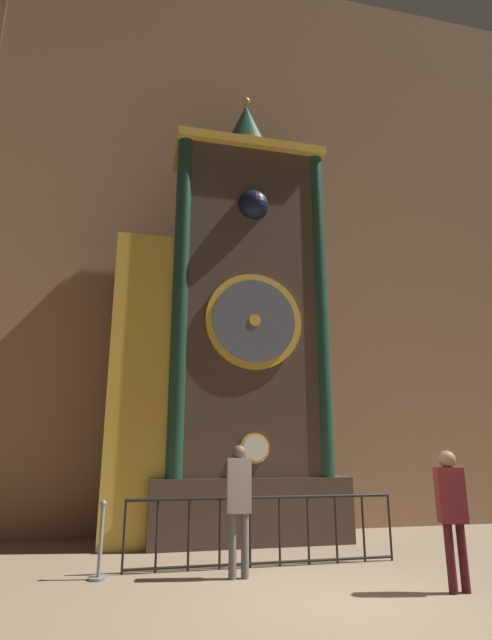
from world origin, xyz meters
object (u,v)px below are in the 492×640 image
(visitor_far, at_px, (451,505))
(stanchion_post, at_px, (100,553))
(clock_tower, at_px, (230,333))
(visitor_near, at_px, (239,497))

(visitor_far, xyz_separation_m, stanchion_post, (-4.42, 1.74, -0.70))
(clock_tower, distance_m, visitor_near, 4.24)
(stanchion_post, bearing_deg, visitor_near, -12.04)
(clock_tower, distance_m, stanchion_post, 5.11)
(visitor_far, distance_m, stanchion_post, 4.80)
(visitor_near, xyz_separation_m, stanchion_post, (-1.89, 0.40, -0.74))
(clock_tower, relative_size, visitor_near, 5.69)
(visitor_far, relative_size, stanchion_post, 1.66)
(clock_tower, height_order, visitor_far, clock_tower)
(visitor_near, relative_size, stanchion_post, 1.74)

